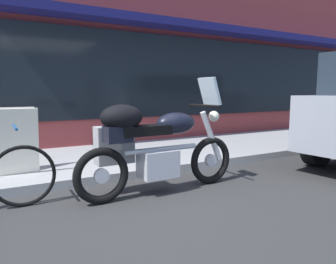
# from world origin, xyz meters

# --- Properties ---
(ground_plane) EXTENTS (80.00, 80.00, 0.00)m
(ground_plane) POSITION_xyz_m (0.00, 0.00, 0.00)
(ground_plane) COLOR #313131
(storefront_building) EXTENTS (18.10, 0.90, 6.82)m
(storefront_building) POSITION_xyz_m (5.05, 3.60, 3.33)
(storefront_building) COLOR brown
(storefront_building) RESTS_ON ground_plane
(touring_motorcycle) EXTENTS (2.11, 0.64, 1.39)m
(touring_motorcycle) POSITION_xyz_m (0.27, 0.40, 0.60)
(touring_motorcycle) COLOR black
(touring_motorcycle) RESTS_ON ground_plane
(sandwich_board_sign) EXTENTS (0.55, 0.40, 0.88)m
(sandwich_board_sign) POSITION_xyz_m (-1.09, 1.70, 0.56)
(sandwich_board_sign) COLOR silver
(sandwich_board_sign) RESTS_ON sidewalk_curb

